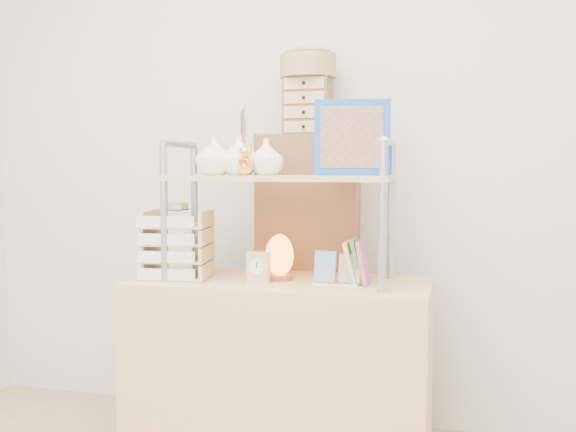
{
  "coord_description": "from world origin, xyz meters",
  "views": [
    {
      "loc": [
        0.7,
        -1.26,
        1.2
      ],
      "look_at": [
        0.04,
        1.2,
        1.01
      ],
      "focal_mm": 40.0,
      "sensor_mm": 36.0,
      "label": 1
    }
  ],
  "objects_px": {
    "desk": "(279,371)",
    "letter_tray": "(177,248)",
    "salt_lamp": "(279,257)",
    "cabinet": "(309,283)"
  },
  "relations": [
    {
      "from": "desk",
      "to": "letter_tray",
      "type": "bearing_deg",
      "value": -173.09
    },
    {
      "from": "letter_tray",
      "to": "salt_lamp",
      "type": "bearing_deg",
      "value": 7.94
    },
    {
      "from": "cabinet",
      "to": "salt_lamp",
      "type": "xyz_separation_m",
      "value": [
        -0.04,
        -0.36,
        0.17
      ]
    },
    {
      "from": "cabinet",
      "to": "letter_tray",
      "type": "xyz_separation_m",
      "value": [
        -0.46,
        -0.42,
        0.2
      ]
    },
    {
      "from": "cabinet",
      "to": "letter_tray",
      "type": "bearing_deg",
      "value": -141.01
    },
    {
      "from": "cabinet",
      "to": "letter_tray",
      "type": "height_order",
      "value": "cabinet"
    },
    {
      "from": "desk",
      "to": "cabinet",
      "type": "distance_m",
      "value": 0.48
    },
    {
      "from": "letter_tray",
      "to": "salt_lamp",
      "type": "height_order",
      "value": "letter_tray"
    },
    {
      "from": "cabinet",
      "to": "salt_lamp",
      "type": "distance_m",
      "value": 0.4
    },
    {
      "from": "letter_tray",
      "to": "desk",
      "type": "bearing_deg",
      "value": 6.91
    }
  ]
}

